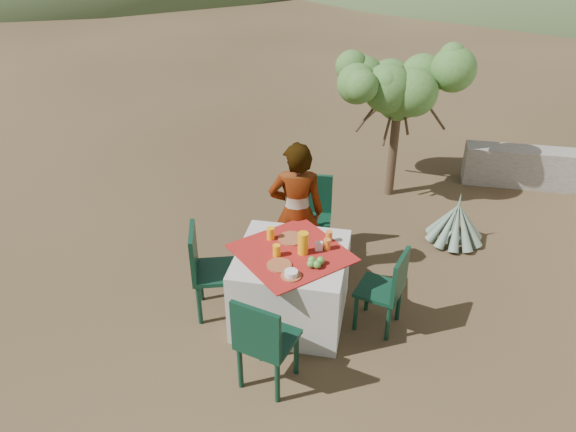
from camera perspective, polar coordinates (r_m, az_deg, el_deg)
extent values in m
plane|color=#322316|center=(5.77, -3.96, -9.50)|extent=(160.00, 160.00, 0.00)
cube|color=beige|center=(5.46, 0.35, -7.03)|extent=(1.02, 1.02, 0.75)
cube|color=#9E2417|center=(5.23, 0.36, -3.74)|extent=(1.30, 1.30, 0.01)
cylinder|color=black|center=(6.24, 0.50, -3.18)|extent=(0.05, 0.05, 0.47)
cylinder|color=black|center=(6.22, 3.78, -3.38)|extent=(0.05, 0.05, 0.47)
cylinder|color=black|center=(6.53, 0.84, -1.44)|extent=(0.05, 0.05, 0.47)
cylinder|color=black|center=(6.51, 3.96, -1.63)|extent=(0.05, 0.05, 0.47)
cube|color=black|center=(6.25, 2.31, -0.58)|extent=(0.47, 0.47, 0.04)
cube|color=black|center=(6.29, 2.50, 2.32)|extent=(0.44, 0.08, 0.46)
cylinder|color=black|center=(4.98, 0.85, -13.74)|extent=(0.05, 0.05, 0.47)
cylinder|color=black|center=(5.10, -2.81, -12.48)|extent=(0.05, 0.05, 0.47)
cylinder|color=black|center=(4.76, -1.09, -16.40)|extent=(0.05, 0.05, 0.47)
cylinder|color=black|center=(4.88, -4.88, -14.99)|extent=(0.05, 0.05, 0.47)
cube|color=black|center=(4.76, -2.03, -12.40)|extent=(0.54, 0.54, 0.04)
cube|color=black|center=(4.47, -3.32, -11.62)|extent=(0.43, 0.16, 0.46)
cylinder|color=black|center=(5.51, -5.25, -8.64)|extent=(0.05, 0.05, 0.47)
cylinder|color=black|center=(5.79, -5.33, -6.39)|extent=(0.05, 0.05, 0.47)
cylinder|color=black|center=(5.52, -9.01, -8.81)|extent=(0.05, 0.05, 0.47)
cylinder|color=black|center=(5.80, -8.89, -6.56)|extent=(0.05, 0.05, 0.47)
cube|color=black|center=(5.51, -7.28, -5.64)|extent=(0.55, 0.55, 0.04)
cube|color=black|center=(5.37, -9.59, -3.57)|extent=(0.17, 0.44, 0.46)
cylinder|color=black|center=(5.68, 8.07, -7.74)|extent=(0.04, 0.04, 0.43)
cylinder|color=black|center=(5.44, 6.88, -9.65)|extent=(0.04, 0.04, 0.43)
cylinder|color=black|center=(5.61, 11.18, -8.61)|extent=(0.04, 0.04, 0.43)
cylinder|color=black|center=(5.37, 10.14, -10.59)|extent=(0.04, 0.04, 0.43)
cube|color=black|center=(5.39, 9.26, -7.39)|extent=(0.49, 0.49, 0.04)
cube|color=black|center=(5.22, 11.33, -5.95)|extent=(0.15, 0.39, 0.42)
imported|color=#8C6651|center=(5.79, 0.86, 0.32)|extent=(0.64, 0.49, 1.57)
cylinder|color=#4B3625|center=(7.63, 10.65, 6.77)|extent=(0.12, 0.12, 1.35)
sphere|color=#346926|center=(7.39, 11.16, 11.57)|extent=(0.58, 0.58, 0.58)
sphere|color=#346926|center=(7.37, 15.49, 12.18)|extent=(0.54, 0.54, 0.54)
sphere|color=#346926|center=(7.46, 7.46, 12.87)|extent=(0.50, 0.50, 0.50)
sphere|color=#346926|center=(7.84, 12.13, 14.08)|extent=(0.52, 0.52, 0.52)
sphere|color=#346926|center=(6.92, 11.50, 10.62)|extent=(0.46, 0.46, 0.46)
sphere|color=slate|center=(7.04, 16.45, -2.10)|extent=(0.23, 0.23, 0.23)
cone|color=slate|center=(6.89, 16.80, -0.06)|extent=(0.12, 0.12, 0.65)
cone|color=slate|center=(6.90, 17.86, -0.93)|extent=(0.39, 0.23, 0.56)
cone|color=slate|center=(6.98, 17.85, -0.55)|extent=(0.40, 0.20, 0.56)
cone|color=slate|center=(7.04, 17.41, -0.19)|extent=(0.31, 0.34, 0.57)
cone|color=slate|center=(7.05, 16.71, 0.02)|extent=(0.14, 0.40, 0.55)
cone|color=slate|center=(7.02, 16.01, -0.01)|extent=(0.28, 0.36, 0.57)
cone|color=slate|center=(6.96, 15.57, -0.25)|extent=(0.39, 0.23, 0.56)
cone|color=slate|center=(6.88, 15.56, -0.63)|extent=(0.40, 0.20, 0.56)
cone|color=slate|center=(6.82, 15.99, -1.00)|extent=(0.31, 0.34, 0.57)
cone|color=slate|center=(6.80, 16.71, -1.22)|extent=(0.14, 0.40, 0.55)
cone|color=slate|center=(6.83, 17.43, -1.19)|extent=(0.28, 0.36, 0.57)
cube|color=gray|center=(8.70, 25.94, 4.23)|extent=(2.60, 0.35, 0.55)
cylinder|color=brown|center=(5.41, 0.32, -2.30)|extent=(0.26, 0.26, 0.01)
cylinder|color=brown|center=(5.05, -0.90, -5.02)|extent=(0.23, 0.23, 0.01)
cylinder|color=#FFA910|center=(5.39, -1.78, -1.78)|extent=(0.08, 0.08, 0.12)
cylinder|color=#FFA910|center=(5.15, -1.16, -3.52)|extent=(0.07, 0.07, 0.12)
cylinder|color=#FFA910|center=(5.16, 1.54, -2.77)|extent=(0.10, 0.10, 0.22)
cylinder|color=brown|center=(4.93, 0.32, -6.09)|extent=(0.19, 0.19, 0.01)
cylinder|color=white|center=(4.91, 0.32, -5.83)|extent=(0.12, 0.12, 0.04)
cylinder|color=orange|center=(5.26, 3.99, -2.88)|extent=(0.07, 0.07, 0.11)
cylinder|color=orange|center=(5.38, 4.20, -2.04)|extent=(0.07, 0.07, 0.10)
cube|color=white|center=(5.24, 3.14, -3.09)|extent=(0.08, 0.06, 0.09)
sphere|color=#509536|center=(5.06, 2.45, -4.52)|extent=(0.08, 0.08, 0.08)
sphere|color=#509536|center=(5.06, 3.33, -4.54)|extent=(0.08, 0.08, 0.08)
sphere|color=#509536|center=(5.01, 2.97, -4.94)|extent=(0.08, 0.08, 0.08)
sphere|color=#509536|center=(5.02, 2.36, -4.87)|extent=(0.08, 0.08, 0.08)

